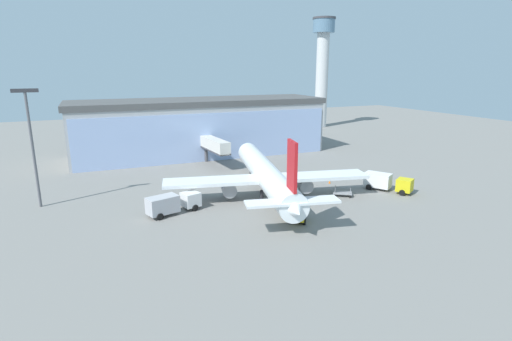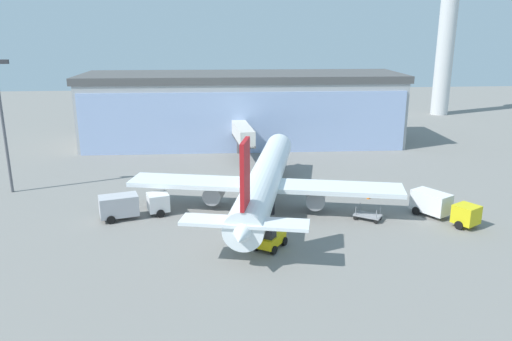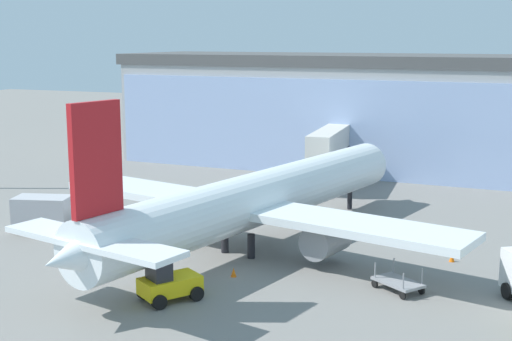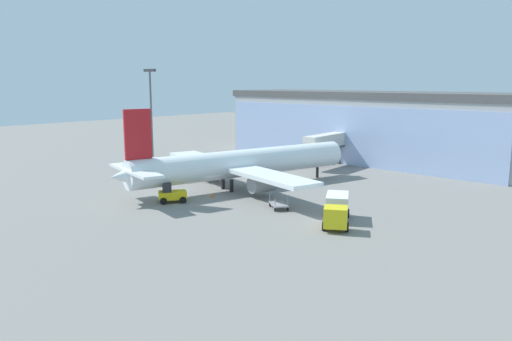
{
  "view_description": "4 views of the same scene",
  "coord_description": "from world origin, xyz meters",
  "px_view_note": "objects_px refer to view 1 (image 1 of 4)",
  "views": [
    {
      "loc": [
        -24.38,
        -47.16,
        18.86
      ],
      "look_at": [
        -0.28,
        7.44,
        3.5
      ],
      "focal_mm": 28.0,
      "sensor_mm": 36.0,
      "label": 1
    },
    {
      "loc": [
        -5.48,
        -48.4,
        19.85
      ],
      "look_at": [
        -0.78,
        3.96,
        4.76
      ],
      "focal_mm": 35.0,
      "sensor_mm": 36.0,
      "label": 2
    },
    {
      "loc": [
        17.89,
        -38.17,
        14.08
      ],
      "look_at": [
        -0.2,
        6.4,
        5.08
      ],
      "focal_mm": 50.0,
      "sensor_mm": 36.0,
      "label": 3
    },
    {
      "loc": [
        45.59,
        -41.44,
        14.08
      ],
      "look_at": [
        2.89,
        5.34,
        2.71
      ],
      "focal_mm": 35.0,
      "sensor_mm": 36.0,
      "label": 4
    }
  ],
  "objects_px": {
    "control_tower": "(322,63)",
    "apron_light_mast": "(31,137)",
    "safety_cone_nose": "(291,205)",
    "safety_cone_wingtip": "(330,182)",
    "jet_bridge": "(214,145)",
    "airplane": "(266,175)",
    "pushback_tug": "(298,214)",
    "catering_truck": "(172,203)",
    "baggage_cart": "(342,193)",
    "fuel_truck": "(386,182)"
  },
  "relations": [
    {
      "from": "apron_light_mast",
      "to": "catering_truck",
      "type": "xyz_separation_m",
      "value": [
        16.32,
        -10.23,
        -8.36
      ]
    },
    {
      "from": "fuel_truck",
      "to": "safety_cone_wingtip",
      "type": "relative_size",
      "value": 13.42
    },
    {
      "from": "safety_cone_wingtip",
      "to": "pushback_tug",
      "type": "bearing_deg",
      "value": -136.42
    },
    {
      "from": "pushback_tug",
      "to": "apron_light_mast",
      "type": "bearing_deg",
      "value": 91.23
    },
    {
      "from": "apron_light_mast",
      "to": "safety_cone_wingtip",
      "type": "relative_size",
      "value": 29.57
    },
    {
      "from": "fuel_truck",
      "to": "safety_cone_nose",
      "type": "height_order",
      "value": "fuel_truck"
    },
    {
      "from": "airplane",
      "to": "safety_cone_wingtip",
      "type": "distance_m",
      "value": 13.28
    },
    {
      "from": "control_tower",
      "to": "pushback_tug",
      "type": "bearing_deg",
      "value": -124.52
    },
    {
      "from": "airplane",
      "to": "baggage_cart",
      "type": "bearing_deg",
      "value": -100.51
    },
    {
      "from": "safety_cone_nose",
      "to": "apron_light_mast",
      "type": "bearing_deg",
      "value": 155.65
    },
    {
      "from": "airplane",
      "to": "safety_cone_nose",
      "type": "bearing_deg",
      "value": -156.96
    },
    {
      "from": "jet_bridge",
      "to": "safety_cone_wingtip",
      "type": "xyz_separation_m",
      "value": [
        13.92,
        -19.94,
        -3.85
      ]
    },
    {
      "from": "baggage_cart",
      "to": "pushback_tug",
      "type": "xyz_separation_m",
      "value": [
        -11.29,
        -6.17,
        0.47
      ]
    },
    {
      "from": "jet_bridge",
      "to": "safety_cone_nose",
      "type": "distance_m",
      "value": 28.21
    },
    {
      "from": "apron_light_mast",
      "to": "control_tower",
      "type": "bearing_deg",
      "value": 33.13
    },
    {
      "from": "control_tower",
      "to": "apron_light_mast",
      "type": "distance_m",
      "value": 95.0
    },
    {
      "from": "control_tower",
      "to": "apron_light_mast",
      "type": "relative_size",
      "value": 2.1
    },
    {
      "from": "airplane",
      "to": "baggage_cart",
      "type": "xyz_separation_m",
      "value": [
        10.61,
        -4.64,
        -2.83
      ]
    },
    {
      "from": "baggage_cart",
      "to": "safety_cone_nose",
      "type": "height_order",
      "value": "baggage_cart"
    },
    {
      "from": "airplane",
      "to": "safety_cone_nose",
      "type": "relative_size",
      "value": 64.21
    },
    {
      "from": "baggage_cart",
      "to": "safety_cone_wingtip",
      "type": "distance_m",
      "value": 6.98
    },
    {
      "from": "fuel_truck",
      "to": "pushback_tug",
      "type": "distance_m",
      "value": 20.08
    },
    {
      "from": "catering_truck",
      "to": "fuel_truck",
      "type": "distance_m",
      "value": 33.35
    },
    {
      "from": "airplane",
      "to": "safety_cone_nose",
      "type": "distance_m",
      "value": 6.75
    },
    {
      "from": "jet_bridge",
      "to": "control_tower",
      "type": "bearing_deg",
      "value": -56.74
    },
    {
      "from": "apron_light_mast",
      "to": "airplane",
      "type": "bearing_deg",
      "value": -15.43
    },
    {
      "from": "safety_cone_nose",
      "to": "fuel_truck",
      "type": "bearing_deg",
      "value": 2.77
    },
    {
      "from": "catering_truck",
      "to": "safety_cone_wingtip",
      "type": "height_order",
      "value": "catering_truck"
    },
    {
      "from": "catering_truck",
      "to": "control_tower",
      "type": "bearing_deg",
      "value": 28.57
    },
    {
      "from": "catering_truck",
      "to": "pushback_tug",
      "type": "relative_size",
      "value": 2.05
    },
    {
      "from": "apron_light_mast",
      "to": "baggage_cart",
      "type": "height_order",
      "value": "apron_light_mast"
    },
    {
      "from": "safety_cone_nose",
      "to": "safety_cone_wingtip",
      "type": "xyz_separation_m",
      "value": [
        11.73,
        7.92,
        0.0
      ]
    },
    {
      "from": "baggage_cart",
      "to": "pushback_tug",
      "type": "height_order",
      "value": "pushback_tug"
    },
    {
      "from": "catering_truck",
      "to": "baggage_cart",
      "type": "height_order",
      "value": "catering_truck"
    },
    {
      "from": "fuel_truck",
      "to": "safety_cone_nose",
      "type": "relative_size",
      "value": 13.42
    },
    {
      "from": "baggage_cart",
      "to": "safety_cone_nose",
      "type": "bearing_deg",
      "value": 42.47
    },
    {
      "from": "fuel_truck",
      "to": "safety_cone_wingtip",
      "type": "distance_m",
      "value": 9.22
    },
    {
      "from": "apron_light_mast",
      "to": "baggage_cart",
      "type": "relative_size",
      "value": 5.06
    },
    {
      "from": "safety_cone_wingtip",
      "to": "baggage_cart",
      "type": "bearing_deg",
      "value": -108.05
    },
    {
      "from": "apron_light_mast",
      "to": "jet_bridge",
      "type": "bearing_deg",
      "value": 24.2
    },
    {
      "from": "fuel_truck",
      "to": "pushback_tug",
      "type": "relative_size",
      "value": 1.98
    },
    {
      "from": "jet_bridge",
      "to": "airplane",
      "type": "height_order",
      "value": "airplane"
    },
    {
      "from": "catering_truck",
      "to": "baggage_cart",
      "type": "relative_size",
      "value": 2.37
    },
    {
      "from": "pushback_tug",
      "to": "safety_cone_wingtip",
      "type": "distance_m",
      "value": 18.58
    },
    {
      "from": "control_tower",
      "to": "safety_cone_nose",
      "type": "relative_size",
      "value": 62.23
    },
    {
      "from": "control_tower",
      "to": "catering_truck",
      "type": "xyz_separation_m",
      "value": [
        -62.75,
        -61.84,
        -18.86
      ]
    },
    {
      "from": "control_tower",
      "to": "apron_light_mast",
      "type": "height_order",
      "value": "control_tower"
    },
    {
      "from": "apron_light_mast",
      "to": "pushback_tug",
      "type": "distance_m",
      "value": 37.0
    },
    {
      "from": "jet_bridge",
      "to": "baggage_cart",
      "type": "height_order",
      "value": "jet_bridge"
    },
    {
      "from": "apron_light_mast",
      "to": "baggage_cart",
      "type": "xyz_separation_m",
      "value": [
        41.55,
        -13.18,
        -9.32
      ]
    }
  ]
}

